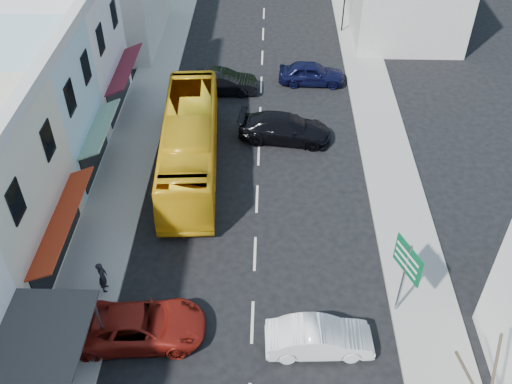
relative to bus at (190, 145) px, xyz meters
name	(u,v)px	position (x,y,z in m)	size (l,w,h in m)	color
ground	(252,322)	(3.79, -10.64, -1.55)	(120.00, 120.00, 0.00)	black
sidewalk_left	(125,172)	(-3.71, -0.64, -1.48)	(3.00, 52.00, 0.15)	gray
sidewalk_right	(392,176)	(11.29, -0.64, -1.48)	(3.00, 52.00, 0.15)	gray
distant_block_left	(105,1)	(-8.21, 16.36, 1.45)	(8.00, 10.00, 6.00)	#B7B2A8
bus	(190,145)	(0.00, 0.00, 0.00)	(2.50, 11.60, 3.10)	yellow
car_white	(319,338)	(6.53, -11.87, -0.85)	(1.80, 4.40, 1.40)	white
car_red	(140,326)	(-0.81, -11.49, -0.85)	(1.90, 4.60, 1.40)	maroon
car_black_near	(285,130)	(5.33, 2.90, -0.85)	(1.84, 4.50, 1.40)	black
car_navy_mid	(312,74)	(7.25, 9.68, -0.85)	(1.80, 4.40, 1.40)	black
car_black_far	(222,83)	(1.16, 8.30, -0.85)	(1.80, 4.40, 1.40)	black
pedestrian_left	(103,276)	(-2.86, -9.11, -0.55)	(0.60, 0.40, 1.70)	black
direction_sign	(403,280)	(10.00, -9.88, 0.48)	(0.88, 1.77, 4.06)	#07502A
traffic_signal	(344,3)	(10.09, 17.88, 0.88)	(0.50, 0.98, 4.86)	black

